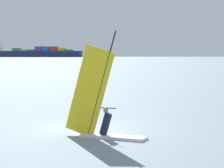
{
  "coord_description": "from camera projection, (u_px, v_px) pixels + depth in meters",
  "views": [
    {
      "loc": [
        -7.22,
        -19.3,
        3.42
      ],
      "look_at": [
        3.96,
        5.42,
        1.65
      ],
      "focal_mm": 71.03,
      "sensor_mm": 36.0,
      "label": 1
    }
  ],
  "objects": [
    {
      "name": "cargo_ship",
      "position": [
        33.0,
        53.0,
        786.17
      ],
      "size": [
        163.17,
        101.55,
        30.98
      ],
      "rotation": [
        0.0,
        0.0,
        5.79
      ],
      "color": "navy",
      "rests_on": "ground_plane"
    },
    {
      "name": "distant_headland",
      "position": [
        74.0,
        51.0,
        1520.51
      ],
      "size": [
        884.56,
        519.28,
        35.94
      ],
      "primitive_type": "cube",
      "rotation": [
        0.0,
        0.0,
        0.18
      ],
      "color": "#4C564C",
      "rests_on": "ground_plane"
    },
    {
      "name": "windsurfer",
      "position": [
        102.0,
        114.0,
        18.35
      ],
      "size": [
        2.73,
        2.97,
        4.48
      ],
      "rotation": [
        0.0,
        0.0,
        5.45
      ],
      "color": "white",
      "rests_on": "ground_plane"
    },
    {
      "name": "ground_plane",
      "position": [
        83.0,
        128.0,
        20.74
      ],
      "size": [
        4000.0,
        4000.0,
        0.0
      ],
      "primitive_type": "plane",
      "color": "gray"
    }
  ]
}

